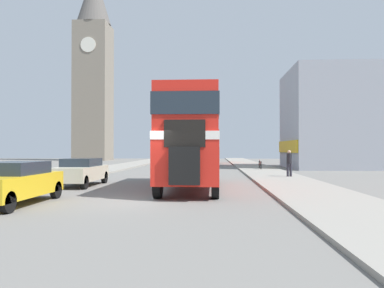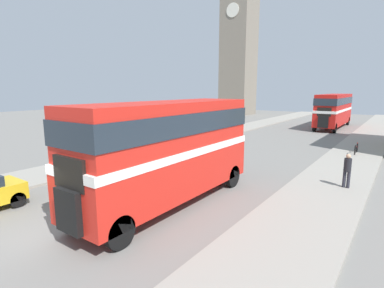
# 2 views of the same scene
# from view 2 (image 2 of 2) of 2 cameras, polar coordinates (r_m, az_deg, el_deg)

# --- Properties ---
(ground_plane) EXTENTS (120.00, 120.00, 0.00)m
(ground_plane) POSITION_cam_2_polar(r_m,az_deg,el_deg) (11.63, -25.95, -14.96)
(ground_plane) COLOR slate
(double_decker_bus) EXTENTS (2.44, 9.26, 4.28)m
(double_decker_bus) POSITION_cam_2_polar(r_m,az_deg,el_deg) (12.22, -4.48, -0.15)
(double_decker_bus) COLOR red
(double_decker_bus) RESTS_ON ground_plane
(bus_distant) EXTENTS (2.43, 10.97, 4.15)m
(bus_distant) POSITION_cam_2_polar(r_m,az_deg,el_deg) (41.00, 25.42, 6.22)
(bus_distant) COLOR red
(bus_distant) RESTS_ON ground_plane
(car_parked_mid) EXTENTS (1.69, 4.03, 1.37)m
(car_parked_mid) POSITION_cam_2_polar(r_m,az_deg,el_deg) (17.20, -17.05, -3.69)
(car_parked_mid) COLOR beige
(car_parked_mid) RESTS_ON ground_plane
(pedestrian_walking) EXTENTS (0.33, 0.33, 1.65)m
(pedestrian_walking) POSITION_cam_2_polar(r_m,az_deg,el_deg) (16.06, 27.48, -4.19)
(pedestrian_walking) COLOR #282833
(pedestrian_walking) RESTS_ON sidewalk_right
(bicycle_on_pavement) EXTENTS (0.05, 1.76, 0.78)m
(bicycle_on_pavement) POSITION_cam_2_polar(r_m,az_deg,el_deg) (25.01, 28.79, -0.76)
(bicycle_on_pavement) COLOR black
(bicycle_on_pavement) RESTS_ON sidewalk_right
(church_tower) EXTENTS (5.62, 5.62, 31.50)m
(church_tower) POSITION_cam_2_polar(r_m,az_deg,el_deg) (59.37, 9.00, 21.29)
(church_tower) COLOR gray
(church_tower) RESTS_ON ground_plane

